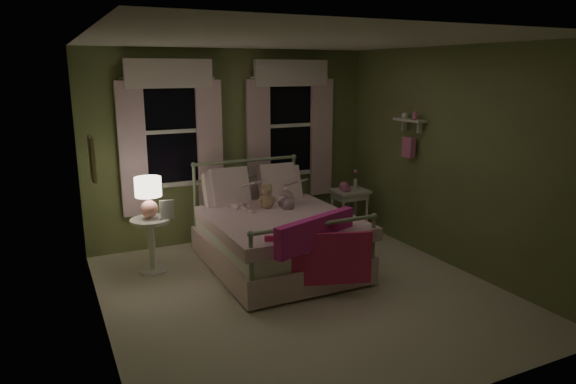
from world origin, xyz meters
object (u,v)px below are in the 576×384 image
nightstand_left (151,238)px  table_lamp (148,193)px  nightstand_right (350,197)px  child_left (240,187)px  bed (275,236)px  teddy_bear (266,198)px  child_right (282,180)px

nightstand_left → table_lamp: bearing=135.0°
table_lamp → nightstand_right: size_ratio=0.74×
child_left → nightstand_right: (1.77, 0.28, -0.37)m
bed → nightstand_right: bearing=25.2°
child_left → teddy_bear: child_left is taller
table_lamp → child_left: bearing=-2.1°
bed → child_left: 0.74m
nightstand_left → nightstand_right: bearing=4.8°
child_right → teddy_bear: child_right is taller
child_left → teddy_bear: bearing=145.9°
bed → nightstand_right: 1.66m
child_left → table_lamp: size_ratio=1.51×
nightstand_left → bed: bearing=-18.5°
table_lamp → nightstand_right: (2.87, 0.24, -0.40)m
child_left → nightstand_right: 1.84m
bed → nightstand_left: (-1.38, 0.46, 0.03)m
child_right → nightstand_left: bearing=13.0°
child_left → nightstand_right: bearing=-175.6°
bed → nightstand_left: 1.45m
teddy_bear → nightstand_left: size_ratio=0.49×
table_lamp → bed: bearing=-18.5°
child_right → bed: bearing=70.8°
bed → nightstand_left: size_ratio=3.13×
bed → child_right: bearing=56.4°
nightstand_right → teddy_bear: bearing=-163.5°
nightstand_left → table_lamp: size_ratio=1.38×
table_lamp → nightstand_left: bearing=-45.0°
bed → teddy_bear: bearing=90.0°
child_left → nightstand_right: child_left is taller
teddy_bear → nightstand_right: teddy_bear is taller
bed → child_right: 0.77m
nightstand_right → table_lamp: bearing=-175.2°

